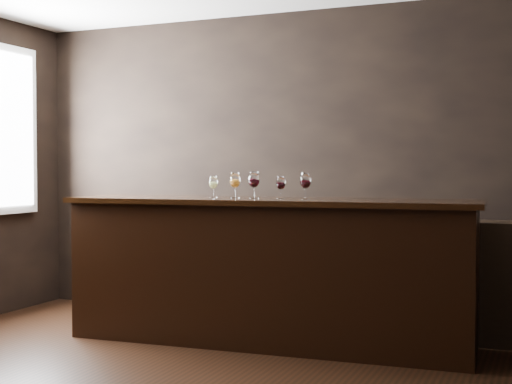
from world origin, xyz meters
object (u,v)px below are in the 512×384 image
at_px(glass_red_b, 281,183).
at_px(glass_red_a, 254,180).
at_px(glass_red_c, 305,181).
at_px(glass_white, 213,183).
at_px(back_bar_shelf, 352,274).
at_px(glass_amber, 235,181).
at_px(bar_counter, 268,274).

bearing_deg(glass_red_b, glass_red_a, -167.20).
bearing_deg(glass_red_a, glass_red_c, 6.36).
bearing_deg(glass_white, back_bar_shelf, 34.44).
xyz_separation_m(back_bar_shelf, glass_amber, (-0.79, -0.66, 0.80)).
height_order(glass_amber, glass_red_c, same).
bearing_deg(bar_counter, glass_amber, 171.43).
relative_size(back_bar_shelf, glass_red_a, 12.56).
relative_size(glass_white, glass_red_b, 0.99).
bearing_deg(glass_red_b, glass_red_c, -0.39).
distance_m(back_bar_shelf, glass_red_b, 1.10).
relative_size(back_bar_shelf, glass_amber, 13.16).
bearing_deg(back_bar_shelf, glass_red_c, -106.46).
bearing_deg(glass_red_c, glass_white, -179.15).
relative_size(back_bar_shelf, glass_white, 15.36).
distance_m(bar_counter, glass_red_c, 0.79).
height_order(glass_white, glass_red_c, glass_red_c).
bearing_deg(glass_red_c, glass_red_a, -173.64).
height_order(glass_red_b, glass_red_c, glass_red_c).
xyz_separation_m(glass_white, glass_red_c, (0.79, 0.01, 0.02)).
relative_size(bar_counter, back_bar_shelf, 1.18).
height_order(bar_counter, back_bar_shelf, bar_counter).
distance_m(bar_counter, glass_red_b, 0.72).
xyz_separation_m(glass_white, glass_red_b, (0.58, 0.01, 0.00)).
height_order(glass_white, glass_amber, glass_amber).
relative_size(bar_counter, glass_red_b, 17.83).
distance_m(glass_white, glass_amber, 0.19).
distance_m(glass_red_a, glass_red_c, 0.42).
bearing_deg(glass_red_a, glass_amber, 165.97).
relative_size(glass_red_b, glass_red_c, 0.87).
height_order(bar_counter, glass_red_b, glass_red_b).
relative_size(bar_counter, glass_red_a, 14.80).
height_order(back_bar_shelf, glass_red_b, glass_red_b).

